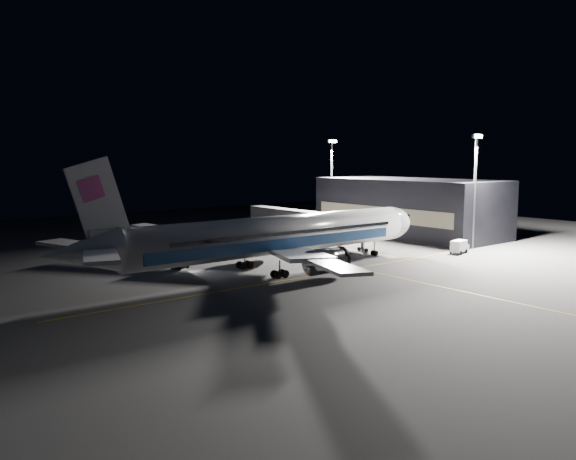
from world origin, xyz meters
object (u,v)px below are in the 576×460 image
at_px(airliner, 272,236).
at_px(floodlight_mast_south, 475,181).
at_px(floodlight_mast_north, 332,176).
at_px(safety_cone_c, 203,260).
at_px(baggage_tug, 180,264).
at_px(safety_cone_b, 293,260).
at_px(service_truck, 460,246).
at_px(safety_cone_a, 254,266).
at_px(jet_bridge, 312,219).

bearing_deg(airliner, floodlight_mast_south, -8.33).
bearing_deg(floodlight_mast_north, safety_cone_c, -157.00).
xyz_separation_m(baggage_tug, safety_cone_b, (16.79, -5.99, -0.47)).
height_order(service_truck, safety_cone_b, service_truck).
bearing_deg(safety_cone_b, airliner, -150.34).
xyz_separation_m(floodlight_mast_south, safety_cone_b, (-34.00, 10.04, -12.12)).
distance_m(baggage_tug, safety_cone_a, 10.99).
bearing_deg(jet_bridge, floodlight_mast_north, 37.74).
height_order(jet_bridge, floodlight_mast_south, floodlight_mast_south).
distance_m(floodlight_mast_north, safety_cone_b, 45.65).
bearing_deg(safety_cone_b, safety_cone_a, -179.78).
xyz_separation_m(floodlight_mast_south, service_truck, (-6.13, -1.53, -11.14)).
bearing_deg(floodlight_mast_south, jet_bridge, 126.79).
bearing_deg(safety_cone_a, floodlight_mast_south, -13.53).
height_order(floodlight_mast_north, safety_cone_a, floodlight_mast_north).
distance_m(safety_cone_a, safety_cone_b, 7.60).
xyz_separation_m(floodlight_mast_north, baggage_tug, (-50.79, -21.97, -11.65)).
bearing_deg(service_truck, baggage_tug, 145.56).
relative_size(safety_cone_b, safety_cone_c, 0.78).
height_order(safety_cone_a, safety_cone_c, safety_cone_c).
relative_size(jet_bridge, safety_cone_c, 52.71).
height_order(airliner, service_truck, airliner).
distance_m(jet_bridge, safety_cone_c, 28.07).
distance_m(airliner, service_truck, 35.96).
relative_size(floodlight_mast_north, safety_cone_a, 34.29).
bearing_deg(baggage_tug, floodlight_mast_north, 6.22).
xyz_separation_m(floodlight_mast_south, baggage_tug, (-50.79, 16.03, -11.65)).
distance_m(baggage_tug, safety_cone_c, 6.22).
height_order(baggage_tug, safety_cone_a, baggage_tug).
xyz_separation_m(floodlight_mast_north, safety_cone_a, (-41.60, -27.99, -12.07)).
relative_size(airliner, floodlight_mast_south, 2.97).
distance_m(jet_bridge, baggage_tug, 33.98).
relative_size(safety_cone_a, safety_cone_c, 0.92).
bearing_deg(safety_cone_a, floodlight_mast_north, 33.93).
bearing_deg(safety_cone_b, floodlight_mast_north, 39.43).
height_order(safety_cone_b, safety_cone_c, safety_cone_c).
bearing_deg(service_truck, jet_bridge, 101.90).
xyz_separation_m(floodlight_mast_south, safety_cone_a, (-41.60, 10.01, -12.07)).
bearing_deg(safety_cone_c, airliner, -71.96).
bearing_deg(airliner, baggage_tug, 134.12).
height_order(airliner, safety_cone_a, airliner).
height_order(floodlight_mast_south, baggage_tug, floodlight_mast_south).
relative_size(floodlight_mast_north, baggage_tug, 8.07).
bearing_deg(safety_cone_a, jet_bridge, 30.77).
relative_size(floodlight_mast_south, service_truck, 4.34).
bearing_deg(service_truck, floodlight_mast_south, 1.03).
bearing_deg(baggage_tug, airliner, -63.05).
bearing_deg(safety_cone_a, baggage_tug, 146.77).
bearing_deg(safety_cone_b, safety_cone_c, 142.09).
xyz_separation_m(floodlight_mast_north, safety_cone_b, (-34.00, -27.96, -12.12)).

